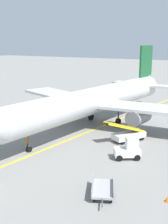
% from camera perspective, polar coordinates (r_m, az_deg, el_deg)
% --- Properties ---
extents(ground_plane, '(300.00, 300.00, 0.00)m').
position_cam_1_polar(ground_plane, '(30.02, -10.25, -7.51)').
color(ground_plane, gray).
extents(taxi_line_yellow, '(10.57, 79.38, 0.01)m').
position_cam_1_polar(taxi_line_yellow, '(32.97, -2.72, -5.33)').
color(taxi_line_yellow, yellow).
rests_on(taxi_line_yellow, ground).
extents(airliner, '(28.37, 35.32, 10.10)m').
position_cam_1_polar(airliner, '(37.62, 2.80, 2.45)').
color(airliner, silver).
rests_on(airliner, ground).
extents(baggage_tug_near_wing, '(2.61, 1.75, 2.10)m').
position_cam_1_polar(baggage_tug_near_wing, '(41.21, -14.15, -0.50)').
color(baggage_tug_near_wing, silver).
rests_on(baggage_tug_near_wing, ground).
extents(baggage_tug_by_cargo_door, '(2.72, 2.41, 2.10)m').
position_cam_1_polar(baggage_tug_by_cargo_door, '(27.71, 8.76, -7.21)').
color(baggage_tug_by_cargo_door, silver).
rests_on(baggage_tug_by_cargo_door, ground).
extents(belt_loader_forward_hold, '(3.55, 4.97, 2.59)m').
position_cam_1_polar(belt_loader_forward_hold, '(32.55, 8.61, -4.29)').
color(belt_loader_forward_hold, silver).
rests_on(belt_loader_forward_hold, ground).
extents(baggage_cart_loaded, '(2.59, 3.75, 0.94)m').
position_cam_1_polar(baggage_cart_loaded, '(21.62, 3.75, -14.71)').
color(baggage_cart_loaded, '#A5A5A8').
rests_on(baggage_cart_loaded, ground).
extents(ground_crew_marshaller, '(0.36, 0.24, 1.70)m').
position_cam_1_polar(ground_crew_marshaller, '(29.69, -10.95, -5.90)').
color(ground_crew_marshaller, '#26262D').
rests_on(ground_crew_marshaller, ground).
extents(safety_cone_nose_left, '(0.36, 0.36, 0.44)m').
position_cam_1_polar(safety_cone_nose_left, '(21.60, 16.02, -16.05)').
color(safety_cone_nose_left, orange).
rests_on(safety_cone_nose_left, ground).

